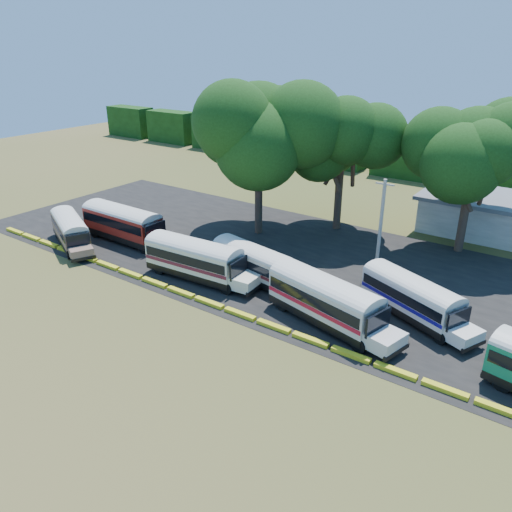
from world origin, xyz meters
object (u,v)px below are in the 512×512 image
Objects in this scene: bus_red at (124,222)px; bus_white_red at (327,299)px; bus_beige at (70,229)px; bus_cream_west at (196,257)px; tree_west at (259,126)px.

bus_white_red is (24.21, -2.46, -0.08)m from bus_red.
bus_beige is 0.85× the size of bus_red.
bus_red is at bearing 72.79° from bus_beige.
bus_cream_west is (11.68, -2.29, -0.11)m from bus_red.
bus_white_red is 0.72× the size of tree_west.
bus_red is at bearing -134.02° from tree_west.
bus_red is at bearing 165.31° from bus_cream_west.
bus_cream_west is (15.16, 1.55, 0.22)m from bus_beige.
bus_red is 1.03× the size of bus_cream_west.
bus_cream_west is 0.97× the size of bus_white_red.
bus_red is at bearing -172.06° from bus_white_red.
bus_beige is 15.24m from bus_cream_west.
bus_white_red reaches higher than bus_cream_west.
tree_west is (-2.10, 12.20, 9.16)m from bus_cream_west.
bus_cream_west is at bearing -80.23° from tree_west.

